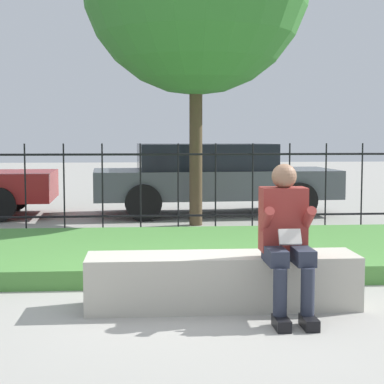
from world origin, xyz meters
TOP-DOWN VIEW (x-y plane):
  - ground_plane at (0.00, 0.00)m, footprint 60.00×60.00m
  - stone_bench at (0.15, 0.00)m, footprint 2.36×0.53m
  - person_seated_reader at (0.64, -0.30)m, footprint 0.42×0.73m
  - grass_berm at (0.00, 2.17)m, footprint 9.45×2.94m
  - iron_fence at (0.00, 4.24)m, footprint 7.45×0.03m
  - car_parked_center at (0.78, 6.63)m, footprint 4.66×2.06m

SIDE VIEW (x-z plane):
  - ground_plane at x=0.00m, z-range 0.00..0.00m
  - grass_berm at x=0.00m, z-range 0.00..0.19m
  - stone_bench at x=0.15m, z-range -0.03..0.44m
  - person_seated_reader at x=0.64m, z-range 0.06..1.33m
  - car_parked_center at x=0.78m, z-range 0.05..1.39m
  - iron_fence at x=0.00m, z-range 0.03..1.41m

